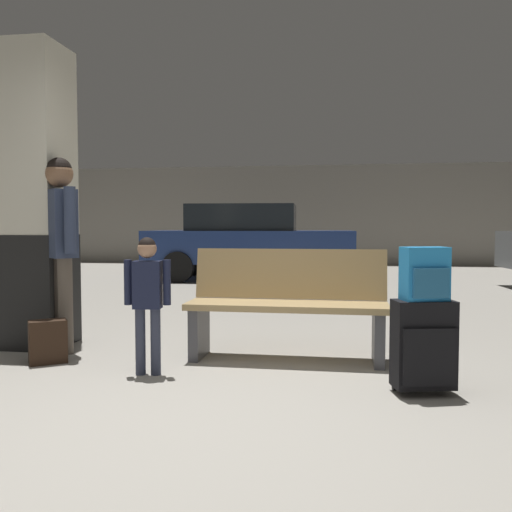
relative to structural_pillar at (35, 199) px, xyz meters
The scene contains 10 objects.
ground_plane 3.20m from the structural_pillar, 50.48° to the left, with size 18.00×18.00×0.10m, color gray.
garage_back_wall 11.24m from the structural_pillar, 80.58° to the left, with size 18.00×0.12×2.80m, color gray.
structural_pillar is the anchor object (origin of this frame).
bench 2.45m from the structural_pillar, ahead, with size 1.60×0.54×0.89m.
suitcase 3.53m from the structural_pillar, 17.04° to the right, with size 0.41×0.30×0.60m.
backpack_bright 3.43m from the structural_pillar, 17.04° to the right, with size 0.31×0.25×0.34m.
child 1.71m from the structural_pillar, 31.17° to the right, with size 0.34×0.19×1.00m.
adult 0.51m from the structural_pillar, 30.99° to the right, with size 0.44×0.42×1.66m.
backpack_dark_floor 1.37m from the structural_pillar, 53.88° to the right, with size 0.32×0.30×0.34m.
parked_car_far 6.46m from the structural_pillar, 82.06° to the left, with size 4.18×1.95×1.51m.
Camera 1 is at (0.85, -2.80, 1.07)m, focal length 38.53 mm.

